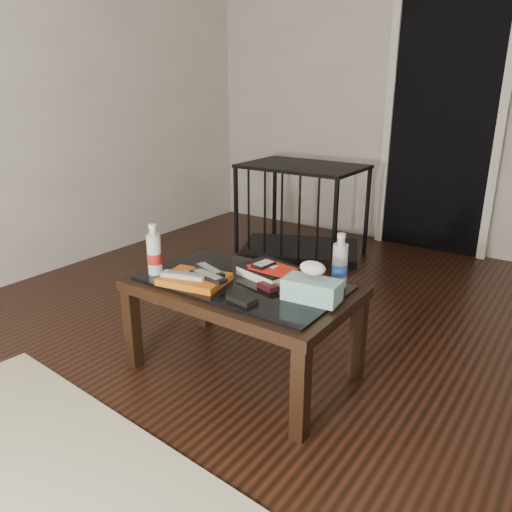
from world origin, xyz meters
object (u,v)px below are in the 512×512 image
at_px(water_bottle_right, 340,260).
at_px(coffee_table, 242,295).
at_px(pet_crate, 301,226).
at_px(textbook, 269,271).
at_px(tissue_box, 312,290).
at_px(water_bottle_left, 154,249).

bearing_deg(water_bottle_right, coffee_table, -151.58).
relative_size(pet_crate, textbook, 4.27).
xyz_separation_m(pet_crate, water_bottle_right, (1.03, -1.46, 0.35)).
xyz_separation_m(coffee_table, tissue_box, (0.35, 0.00, 0.11)).
distance_m(water_bottle_left, tissue_box, 0.76).
relative_size(pet_crate, tissue_box, 4.64).
bearing_deg(pet_crate, textbook, -89.50).
bearing_deg(coffee_table, water_bottle_right, 28.42).
height_order(coffee_table, water_bottle_right, water_bottle_right).
relative_size(coffee_table, water_bottle_left, 4.20).
relative_size(water_bottle_left, water_bottle_right, 1.00).
height_order(pet_crate, water_bottle_left, pet_crate).
bearing_deg(tissue_box, textbook, 151.38).
bearing_deg(water_bottle_right, tissue_box, -96.70).
relative_size(water_bottle_left, tissue_box, 1.03).
bearing_deg(pet_crate, coffee_table, -92.96).
height_order(water_bottle_left, water_bottle_right, same).
bearing_deg(pet_crate, water_bottle_right, -79.21).
xyz_separation_m(pet_crate, textbook, (0.71, -1.54, 0.25)).
distance_m(water_bottle_left, water_bottle_right, 0.84).
distance_m(coffee_table, water_bottle_left, 0.46).
distance_m(textbook, water_bottle_right, 0.34).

